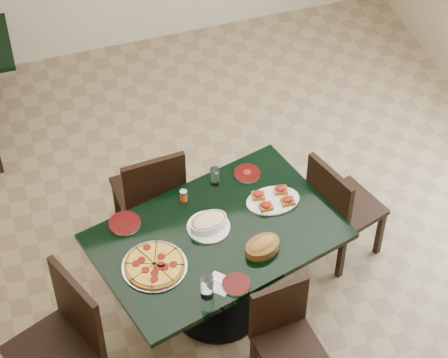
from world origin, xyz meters
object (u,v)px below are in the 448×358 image
object	(u,v)px
chair_left	(64,336)
pepperoni_pizza	(154,265)
main_table	(217,253)
bruschetta_platter	(273,199)
chair_far	(151,193)
chair_near	(284,334)
lasagna_casserole	(208,223)
bread_basket	(263,246)
chair_right	(339,206)

from	to	relation	value
chair_left	pepperoni_pizza	world-z (taller)	chair_left
main_table	bruschetta_platter	distance (m)	0.50
chair_far	chair_near	xyz separation A→B (m)	(0.49, -1.32, -0.08)
lasagna_casserole	bread_basket	world-z (taller)	bread_basket
main_table	chair_far	distance (m)	0.73
chair_near	pepperoni_pizza	bearing A→B (deg)	137.10
bread_basket	chair_near	bearing A→B (deg)	-109.45
chair_right	bruschetta_platter	distance (m)	0.57
chair_right	lasagna_casserole	size ratio (longest dim) A/B	3.31
main_table	chair_left	bearing A→B (deg)	-177.91
main_table	bruschetta_platter	bearing A→B (deg)	4.56
chair_far	pepperoni_pizza	distance (m)	0.87
main_table	chair_left	xyz separation A→B (m)	(-1.05, -0.32, -0.00)
chair_right	lasagna_casserole	bearing A→B (deg)	79.09
chair_near	main_table	bearing A→B (deg)	103.85
main_table	bread_basket	bearing A→B (deg)	-57.74
main_table	chair_near	world-z (taller)	chair_near
lasagna_casserole	bruschetta_platter	size ratio (longest dim) A/B	0.76
lasagna_casserole	main_table	bearing A→B (deg)	-74.54
chair_right	bread_basket	xyz separation A→B (m)	(-0.70, -0.39, 0.28)
main_table	chair_near	size ratio (longest dim) A/B	2.12
chair_far	chair_left	xyz separation A→B (m)	(-0.79, -1.01, 0.04)
chair_near	chair_right	size ratio (longest dim) A/B	0.89
pepperoni_pizza	bruschetta_platter	size ratio (longest dim) A/B	1.10
chair_near	pepperoni_pizza	xyz separation A→B (m)	(-0.66, 0.50, 0.32)
chair_left	lasagna_casserole	world-z (taller)	chair_left
chair_left	chair_right	bearing A→B (deg)	82.01
pepperoni_pizza	lasagna_casserole	size ratio (longest dim) A/B	1.45
bruschetta_platter	bread_basket	bearing A→B (deg)	-117.54
chair_far	lasagna_casserole	world-z (taller)	chair_far
chair_near	lasagna_casserole	xyz separation A→B (m)	(-0.26, 0.70, 0.35)
bruschetta_platter	chair_right	bearing A→B (deg)	5.34
chair_far	bruschetta_platter	world-z (taller)	chair_far
main_table	chair_far	bearing A→B (deg)	95.94
chair_near	chair_left	bearing A→B (deg)	160.58
chair_near	chair_left	size ratio (longest dim) A/B	0.80
pepperoni_pizza	chair_right	bearing A→B (deg)	13.05
chair_far	chair_right	bearing A→B (deg)	153.39
chair_far	lasagna_casserole	xyz separation A→B (m)	(0.23, -0.61, 0.27)
chair_far	chair_left	size ratio (longest dim) A/B	0.93
chair_left	chair_far	bearing A→B (deg)	119.43
chair_near	chair_left	xyz separation A→B (m)	(-1.28, 0.31, 0.12)
chair_near	bruschetta_platter	distance (m)	0.88
chair_near	chair_right	world-z (taller)	chair_right
main_table	bread_basket	distance (m)	0.38
chair_left	lasagna_casserole	xyz separation A→B (m)	(1.02, 0.39, 0.23)
main_table	chair_right	world-z (taller)	chair_right
chair_right	bread_basket	distance (m)	0.86
chair_near	bread_basket	size ratio (longest dim) A/B	2.95
chair_right	chair_left	bearing A→B (deg)	86.59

